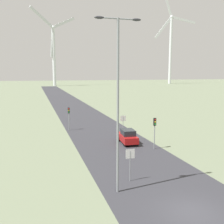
% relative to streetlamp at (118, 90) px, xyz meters
% --- Properties ---
extents(ground_plane, '(600.00, 600.00, 0.00)m').
position_rel_streetlamp_xyz_m(ground_plane, '(3.76, -4.23, -7.82)').
color(ground_plane, '#667056').
extents(road_surface, '(10.00, 240.00, 0.01)m').
position_rel_streetlamp_xyz_m(road_surface, '(3.76, 43.77, -7.81)').
color(road_surface, '#2D2D33').
rests_on(road_surface, ground).
extents(streetlamp, '(3.43, 0.32, 12.89)m').
position_rel_streetlamp_xyz_m(streetlamp, '(0.00, 0.00, 0.00)').
color(streetlamp, gray).
rests_on(streetlamp, ground).
extents(stop_sign_near, '(0.81, 0.07, 2.78)m').
position_rel_streetlamp_xyz_m(stop_sign_near, '(1.62, 1.64, -5.87)').
color(stop_sign_near, gray).
rests_on(stop_sign_near, ground).
extents(stop_sign_far, '(0.81, 0.07, 2.95)m').
position_rel_streetlamp_xyz_m(stop_sign_far, '(6.33, 17.11, -5.75)').
color(stop_sign_far, gray).
rests_on(stop_sign_far, ground).
extents(traffic_light_post_near_left, '(0.28, 0.34, 3.64)m').
position_rel_streetlamp_xyz_m(traffic_light_post_near_left, '(-0.72, 22.96, -5.14)').
color(traffic_light_post_near_left, gray).
rests_on(traffic_light_post_near_left, ground).
extents(traffic_light_post_near_right, '(0.28, 0.33, 3.76)m').
position_rel_streetlamp_xyz_m(traffic_light_post_near_right, '(7.72, 9.66, -5.06)').
color(traffic_light_post_near_right, gray).
rests_on(traffic_light_post_near_right, ground).
extents(car_approaching, '(2.11, 4.23, 1.83)m').
position_rel_streetlamp_xyz_m(car_approaching, '(5.52, 12.91, -6.91)').
color(car_approaching, maroon).
rests_on(car_approaching, ground).
extents(wind_turbine_left, '(31.11, 16.51, 51.21)m').
position_rel_streetlamp_xyz_m(wind_turbine_left, '(8.27, 169.64, 17.11)').
color(wind_turbine_left, silver).
rests_on(wind_turbine_left, ground).
extents(wind_turbine_center, '(36.45, 2.60, 74.48)m').
position_rel_streetlamp_xyz_m(wind_turbine_center, '(103.07, 179.06, 25.01)').
color(wind_turbine_center, silver).
rests_on(wind_turbine_center, ground).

